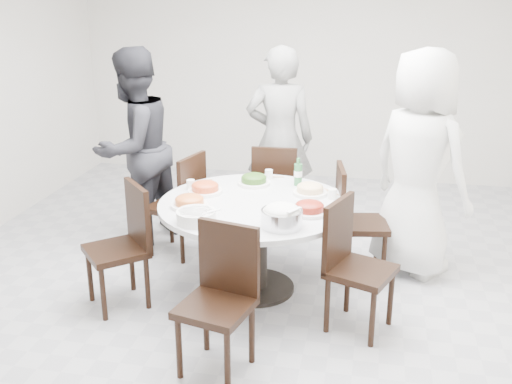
% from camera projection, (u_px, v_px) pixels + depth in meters
% --- Properties ---
extents(floor, '(6.00, 6.00, 0.01)m').
position_uv_depth(floor, '(278.00, 281.00, 5.01)').
color(floor, '#A9AAAE').
rests_on(floor, ground).
extents(wall_back, '(6.00, 0.01, 2.80)m').
position_uv_depth(wall_back, '(319.00, 67.00, 7.33)').
color(wall_back, silver).
rests_on(wall_back, ground).
extents(wall_front, '(6.00, 0.01, 2.80)m').
position_uv_depth(wall_front, '(119.00, 324.00, 1.77)').
color(wall_front, silver).
rests_on(wall_front, ground).
extents(dining_table, '(1.50, 1.50, 0.75)m').
position_uv_depth(dining_table, '(255.00, 247.00, 4.77)').
color(dining_table, silver).
rests_on(dining_table, floor).
extents(chair_ne, '(0.49, 0.49, 0.95)m').
position_uv_depth(chair_ne, '(362.00, 222.00, 5.00)').
color(chair_ne, black).
rests_on(chair_ne, floor).
extents(chair_n, '(0.43, 0.43, 0.95)m').
position_uv_depth(chair_n, '(277.00, 190.00, 5.77)').
color(chair_n, black).
rests_on(chair_n, floor).
extents(chair_nw, '(0.51, 0.51, 0.95)m').
position_uv_depth(chair_nw, '(175.00, 204.00, 5.40)').
color(chair_nw, black).
rests_on(chair_nw, floor).
extents(chair_sw, '(0.59, 0.59, 0.95)m').
position_uv_depth(chair_sw, '(116.00, 248.00, 4.50)').
color(chair_sw, black).
rests_on(chair_sw, floor).
extents(chair_s, '(0.51, 0.51, 0.95)m').
position_uv_depth(chair_s, '(215.00, 304.00, 3.71)').
color(chair_s, black).
rests_on(chair_s, floor).
extents(chair_se, '(0.54, 0.54, 0.95)m').
position_uv_depth(chair_se, '(361.00, 268.00, 4.18)').
color(chair_se, black).
rests_on(chair_se, floor).
extents(diner_right, '(1.10, 1.06, 1.90)m').
position_uv_depth(diner_right, '(419.00, 164.00, 4.93)').
color(diner_right, white).
rests_on(diner_right, floor).
extents(diner_middle, '(0.72, 0.52, 1.82)m').
position_uv_depth(diner_middle, '(280.00, 139.00, 5.89)').
color(diner_middle, black).
rests_on(diner_middle, floor).
extents(diner_left, '(0.98, 1.09, 1.84)m').
position_uv_depth(diner_left, '(134.00, 148.00, 5.53)').
color(diner_left, black).
rests_on(diner_left, floor).
extents(dish_greens, '(0.27, 0.27, 0.07)m').
position_uv_depth(dish_greens, '(254.00, 181.00, 5.05)').
color(dish_greens, white).
rests_on(dish_greens, dining_table).
extents(dish_pale, '(0.27, 0.27, 0.07)m').
position_uv_depth(dish_pale, '(310.00, 190.00, 4.81)').
color(dish_pale, white).
rests_on(dish_pale, dining_table).
extents(dish_orange, '(0.28, 0.28, 0.08)m').
position_uv_depth(dish_orange, '(205.00, 188.00, 4.85)').
color(dish_orange, white).
rests_on(dish_orange, dining_table).
extents(dish_redbrown, '(0.28, 0.28, 0.07)m').
position_uv_depth(dish_redbrown, '(309.00, 209.00, 4.41)').
color(dish_redbrown, white).
rests_on(dish_redbrown, dining_table).
extents(dish_tofu, '(0.28, 0.28, 0.07)m').
position_uv_depth(dish_tofu, '(189.00, 202.00, 4.54)').
color(dish_tofu, white).
rests_on(dish_tofu, dining_table).
extents(rice_bowl, '(0.29, 0.29, 0.12)m').
position_uv_depth(rice_bowl, '(282.00, 218.00, 4.16)').
color(rice_bowl, silver).
rests_on(rice_bowl, dining_table).
extents(soup_bowl, '(0.28, 0.28, 0.09)m').
position_uv_depth(soup_bowl, '(196.00, 217.00, 4.24)').
color(soup_bowl, white).
rests_on(soup_bowl, dining_table).
extents(beverage_bottle, '(0.07, 0.07, 0.24)m').
position_uv_depth(beverage_bottle, '(298.00, 172.00, 5.01)').
color(beverage_bottle, '#296837').
rests_on(beverage_bottle, dining_table).
extents(tea_cups, '(0.07, 0.07, 0.08)m').
position_uv_depth(tea_cups, '(270.00, 174.00, 5.22)').
color(tea_cups, white).
rests_on(tea_cups, dining_table).
extents(chopsticks, '(0.24, 0.04, 0.01)m').
position_uv_depth(chopsticks, '(268.00, 176.00, 5.26)').
color(chopsticks, tan).
rests_on(chopsticks, dining_table).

